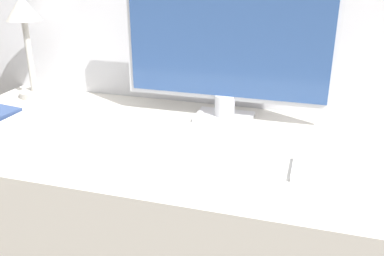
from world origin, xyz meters
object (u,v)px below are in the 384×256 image
keyboard (357,176)px  desk_lamp (25,27)px  ereader (50,121)px  laptop (64,125)px  monitor (227,46)px

keyboard → desk_lamp: size_ratio=0.84×
ereader → desk_lamp: 0.40m
laptop → ereader: size_ratio=2.03×
keyboard → desk_lamp: desk_lamp is taller
monitor → ereader: monitor is taller
keyboard → laptop: laptop is taller
monitor → keyboard: 0.50m
monitor → laptop: size_ratio=1.73×
keyboard → ereader: ereader is taller
monitor → keyboard: (0.36, -0.28, -0.21)m
monitor → laptop: monitor is taller
ereader → desk_lamp: size_ratio=0.51×
keyboard → desk_lamp: 1.10m
desk_lamp → monitor: bearing=-2.0°
monitor → laptop: 0.51m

